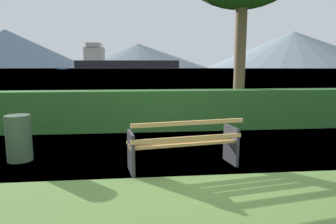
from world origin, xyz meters
The scene contains 8 objects.
ground_plane centered at (0.00, 0.00, 0.00)m, with size 1400.00×1400.00×0.00m, color #567A38.
water_surface centered at (0.00, 309.57, 0.00)m, with size 620.00×620.00×0.00m, color slate.
park_bench centered at (0.01, -0.06, 0.43)m, with size 1.94×0.87×0.87m.
hedge_row centered at (0.00, 3.10, 0.54)m, with size 12.53×0.66×1.09m, color #285B23.
trash_bin centered at (-2.94, 0.67, 0.42)m, with size 0.44×0.44×0.85m, color #385138.
cargo_ship_large centered at (-20.15, 316.23, 7.55)m, with size 110.97×23.96×26.99m.
fishing_boat_near centered at (-62.61, 246.74, 0.40)m, with size 8.87×3.78×1.11m.
distant_hills centered at (36.57, 550.82, 32.29)m, with size 843.54×351.18×70.14m.
Camera 1 is at (-0.75, -4.79, 1.71)m, focal length 31.14 mm.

